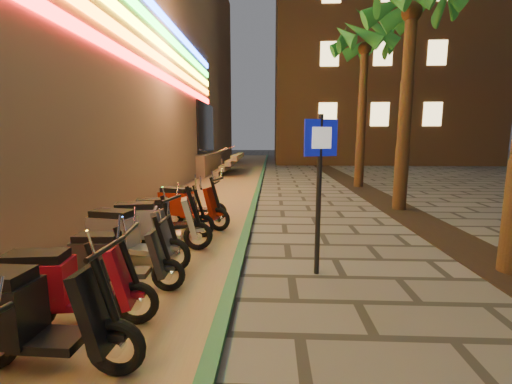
{
  "coord_description": "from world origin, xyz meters",
  "views": [
    {
      "loc": [
        -0.32,
        -3.52,
        2.18
      ],
      "look_at": [
        -0.61,
        2.66,
        1.2
      ],
      "focal_mm": 24.0,
      "sensor_mm": 36.0,
      "label": 1
    }
  ],
  "objects_px": {
    "scooter_3": "(24,316)",
    "scooter_6": "(128,235)",
    "pedestrian_sign": "(320,173)",
    "scooter_8": "(165,216)",
    "scooter_7": "(152,225)",
    "scooter_10": "(192,202)",
    "scooter_4": "(62,285)",
    "scooter_9": "(186,206)",
    "scooter_5": "(115,259)"
  },
  "relations": [
    {
      "from": "scooter_9",
      "to": "scooter_6",
      "type": "bearing_deg",
      "value": -81.83
    },
    {
      "from": "pedestrian_sign",
      "to": "scooter_5",
      "type": "relative_size",
      "value": 1.62
    },
    {
      "from": "scooter_8",
      "to": "scooter_9",
      "type": "height_order",
      "value": "scooter_9"
    },
    {
      "from": "scooter_7",
      "to": "scooter_9",
      "type": "relative_size",
      "value": 1.01
    },
    {
      "from": "scooter_4",
      "to": "scooter_7",
      "type": "xyz_separation_m",
      "value": [
        0.1,
        2.63,
        0.04
      ]
    },
    {
      "from": "scooter_4",
      "to": "scooter_6",
      "type": "height_order",
      "value": "scooter_6"
    },
    {
      "from": "scooter_8",
      "to": "scooter_9",
      "type": "bearing_deg",
      "value": 63.61
    },
    {
      "from": "pedestrian_sign",
      "to": "scooter_9",
      "type": "relative_size",
      "value": 1.4
    },
    {
      "from": "pedestrian_sign",
      "to": "scooter_5",
      "type": "distance_m",
      "value": 3.27
    },
    {
      "from": "pedestrian_sign",
      "to": "scooter_4",
      "type": "xyz_separation_m",
      "value": [
        -3.12,
        -1.75,
        -1.12
      ]
    },
    {
      "from": "scooter_5",
      "to": "scooter_4",
      "type": "bearing_deg",
      "value": -102.1
    },
    {
      "from": "pedestrian_sign",
      "to": "scooter_4",
      "type": "height_order",
      "value": "pedestrian_sign"
    },
    {
      "from": "scooter_8",
      "to": "scooter_3",
      "type": "bearing_deg",
      "value": -103.92
    },
    {
      "from": "pedestrian_sign",
      "to": "scooter_7",
      "type": "distance_m",
      "value": 3.32
    },
    {
      "from": "scooter_5",
      "to": "scooter_6",
      "type": "xyz_separation_m",
      "value": [
        -0.22,
        0.94,
        0.07
      ]
    },
    {
      "from": "scooter_4",
      "to": "scooter_6",
      "type": "xyz_separation_m",
      "value": [
        -0.05,
        1.91,
        0.03
      ]
    },
    {
      "from": "pedestrian_sign",
      "to": "scooter_4",
      "type": "relative_size",
      "value": 1.49
    },
    {
      "from": "pedestrian_sign",
      "to": "scooter_3",
      "type": "height_order",
      "value": "pedestrian_sign"
    },
    {
      "from": "scooter_3",
      "to": "scooter_4",
      "type": "height_order",
      "value": "scooter_3"
    },
    {
      "from": "pedestrian_sign",
      "to": "scooter_6",
      "type": "bearing_deg",
      "value": 154.8
    },
    {
      "from": "scooter_3",
      "to": "scooter_8",
      "type": "height_order",
      "value": "scooter_3"
    },
    {
      "from": "pedestrian_sign",
      "to": "scooter_9",
      "type": "xyz_separation_m",
      "value": [
        -2.81,
        2.74,
        -1.09
      ]
    },
    {
      "from": "scooter_4",
      "to": "scooter_7",
      "type": "relative_size",
      "value": 0.94
    },
    {
      "from": "scooter_7",
      "to": "scooter_8",
      "type": "bearing_deg",
      "value": 77.35
    },
    {
      "from": "scooter_4",
      "to": "scooter_8",
      "type": "height_order",
      "value": "scooter_4"
    },
    {
      "from": "scooter_3",
      "to": "scooter_7",
      "type": "bearing_deg",
      "value": 91.49
    },
    {
      "from": "scooter_8",
      "to": "scooter_6",
      "type": "bearing_deg",
      "value": -109.03
    },
    {
      "from": "scooter_3",
      "to": "scooter_6",
      "type": "bearing_deg",
      "value": 94.81
    },
    {
      "from": "scooter_10",
      "to": "scooter_6",
      "type": "bearing_deg",
      "value": -90.56
    },
    {
      "from": "scooter_3",
      "to": "scooter_6",
      "type": "relative_size",
      "value": 1.01
    },
    {
      "from": "scooter_5",
      "to": "scooter_7",
      "type": "height_order",
      "value": "scooter_7"
    },
    {
      "from": "scooter_5",
      "to": "scooter_3",
      "type": "bearing_deg",
      "value": -94.77
    },
    {
      "from": "pedestrian_sign",
      "to": "scooter_7",
      "type": "height_order",
      "value": "pedestrian_sign"
    },
    {
      "from": "scooter_4",
      "to": "scooter_7",
      "type": "distance_m",
      "value": 2.63
    },
    {
      "from": "scooter_10",
      "to": "scooter_5",
      "type": "bearing_deg",
      "value": -86.79
    },
    {
      "from": "scooter_6",
      "to": "scooter_10",
      "type": "distance_m",
      "value": 3.49
    },
    {
      "from": "scooter_6",
      "to": "scooter_9",
      "type": "height_order",
      "value": "scooter_9"
    },
    {
      "from": "pedestrian_sign",
      "to": "scooter_8",
      "type": "relative_size",
      "value": 1.52
    },
    {
      "from": "scooter_4",
      "to": "scooter_8",
      "type": "bearing_deg",
      "value": 80.53
    },
    {
      "from": "scooter_7",
      "to": "scooter_5",
      "type": "bearing_deg",
      "value": -101.67
    },
    {
      "from": "scooter_4",
      "to": "scooter_10",
      "type": "height_order",
      "value": "scooter_4"
    },
    {
      "from": "scooter_3",
      "to": "scooter_7",
      "type": "distance_m",
      "value": 3.37
    },
    {
      "from": "scooter_5",
      "to": "scooter_10",
      "type": "bearing_deg",
      "value": 86.61
    },
    {
      "from": "pedestrian_sign",
      "to": "scooter_8",
      "type": "bearing_deg",
      "value": 127.65
    },
    {
      "from": "scooter_6",
      "to": "scooter_8",
      "type": "bearing_deg",
      "value": 95.41
    },
    {
      "from": "scooter_4",
      "to": "scooter_5",
      "type": "distance_m",
      "value": 0.98
    },
    {
      "from": "pedestrian_sign",
      "to": "scooter_4",
      "type": "distance_m",
      "value": 3.75
    },
    {
      "from": "scooter_8",
      "to": "scooter_10",
      "type": "relative_size",
      "value": 1.11
    },
    {
      "from": "scooter_3",
      "to": "scooter_10",
      "type": "relative_size",
      "value": 1.2
    },
    {
      "from": "scooter_8",
      "to": "scooter_10",
      "type": "xyz_separation_m",
      "value": [
        0.14,
        1.89,
        -0.05
      ]
    }
  ]
}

